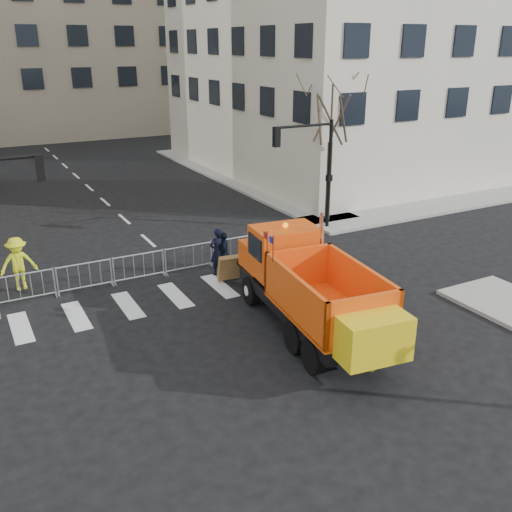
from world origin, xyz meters
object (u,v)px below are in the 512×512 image
cop_b (265,248)px  newspaper_box (299,244)px  worker (18,264)px  plow_truck (311,287)px  cop_a (218,252)px  cop_c (224,253)px

cop_b → newspaper_box: (1.91, 0.49, -0.28)m
worker → plow_truck: bearing=-45.3°
cop_a → cop_c: bearing=161.1°
plow_truck → newspaper_box: size_ratio=8.55×
plow_truck → cop_a: (-0.54, 5.83, -0.61)m
cop_c → newspaper_box: cop_c is taller
plow_truck → cop_a: size_ratio=4.81×
plow_truck → cop_c: plow_truck is taller
cop_c → worker: bearing=-82.2°
cop_c → newspaper_box: bearing=111.5°
cop_c → worker: 7.69m
plow_truck → cop_a: bearing=12.0°
cop_c → worker: worker is taller
worker → newspaper_box: bearing=-10.6°
worker → newspaper_box: 11.15m
cop_a → plow_truck: bearing=89.9°
plow_truck → cop_a: 5.89m
cop_b → cop_c: size_ratio=1.11×
newspaper_box → cop_b: bearing=-146.1°
cop_a → worker: bearing=-19.7°
cop_b → newspaper_box: 2.00m
newspaper_box → cop_c: bearing=-161.2°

